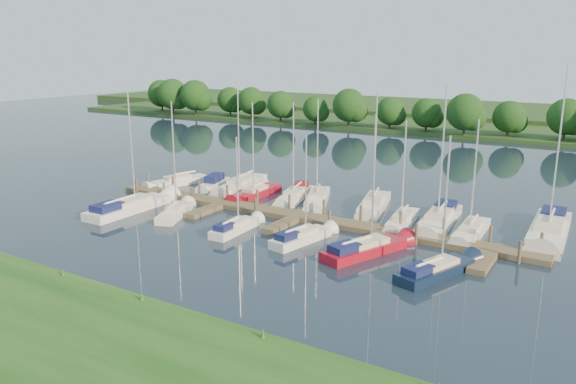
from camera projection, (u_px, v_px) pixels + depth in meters
The scene contains 24 objects.
ground at pixel (244, 245), 41.50m from camera, with size 260.00×260.00×0.00m, color #17212E.
near_bank at pixel (58, 332), 28.19m from camera, with size 90.00×10.00×0.50m, color #194714.
dock at pixel (295, 218), 47.50m from camera, with size 40.00×6.00×0.40m.
mooring_pilings at pixel (301, 211), 48.34m from camera, with size 38.24×2.84×2.00m.
far_shore at pixel (482, 127), 103.53m from camera, with size 180.00×30.00×0.60m, color #203C17.
distant_hill at pixel (508, 113), 124.14m from camera, with size 220.00×40.00×1.40m, color #335324.
treeline at pixel (469, 113), 91.52m from camera, with size 145.61×9.26×8.28m.
sailboat_n_0 at pixel (177, 182), 60.11m from camera, with size 3.47×7.27×9.32m.
motorboat at pixel (214, 184), 59.01m from camera, with size 2.54×5.44×1.68m.
sailboat_n_2 at pixel (241, 186), 58.51m from camera, with size 3.46×9.26×11.65m.
sailboat_n_3 at pixel (255, 194), 55.34m from camera, with size 1.79×7.49×9.57m.
sailboat_n_4 at pixel (295, 196), 54.16m from camera, with size 3.25×7.69×9.79m.
sailboat_n_5 at pixel (317, 200), 53.19m from camera, with size 4.37×7.84×10.11m.
sailboat_n_6 at pixel (374, 206), 50.95m from camera, with size 3.69×8.64×10.98m.
sailboat_n_7 at pixel (402, 221), 46.38m from camera, with size 2.46×7.08×8.96m.
sailboat_n_8 at pixel (439, 221), 46.41m from camera, with size 2.87×9.48×11.94m.
sailboat_n_9 at pixel (470, 233), 43.55m from camera, with size 1.94×7.42×9.42m.
sailboat_n_10 at pixel (549, 231), 43.64m from camera, with size 2.87×10.90×13.71m.
sailboat_s_0 at pixel (132, 207), 50.44m from camera, with size 2.42×9.94×12.58m.
sailboat_s_1 at pixel (176, 213), 48.86m from camera, with size 3.62×6.44×8.51m.
sailboat_s_2 at pixel (236, 228), 44.55m from camera, with size 1.62×6.06×7.86m.
sailboat_s_3 at pixel (302, 238), 42.15m from camera, with size 2.58×6.54×8.44m.
sailboat_s_4 at pixel (367, 249), 39.67m from camera, with size 4.28×7.96×10.25m.
sailboat_s_5 at pixel (437, 270), 35.94m from camera, with size 3.77×7.27×9.30m.
Camera 1 is at (23.20, -31.86, 13.97)m, focal length 35.00 mm.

